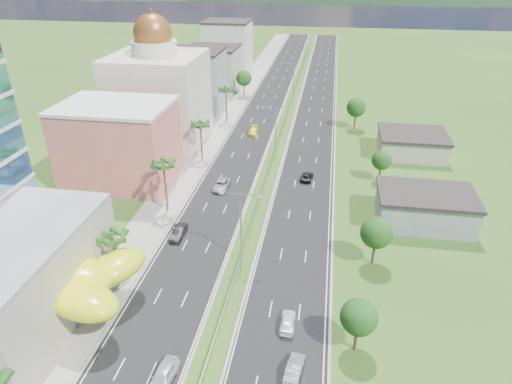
% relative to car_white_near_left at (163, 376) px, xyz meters
% --- Properties ---
extents(ground, '(500.00, 500.00, 0.00)m').
position_rel_car_white_near_left_xyz_m(ground, '(4.00, 12.83, -0.90)').
color(ground, '#2D5119').
rests_on(ground, ground).
extents(road_left, '(11.00, 260.00, 0.04)m').
position_rel_car_white_near_left_xyz_m(road_left, '(-3.50, 102.83, -0.88)').
color(road_left, black).
rests_on(road_left, ground).
extents(road_right, '(11.00, 260.00, 0.04)m').
position_rel_car_white_near_left_xyz_m(road_right, '(11.50, 102.83, -0.88)').
color(road_right, black).
rests_on(road_right, ground).
extents(sidewalk_left, '(7.00, 260.00, 0.12)m').
position_rel_car_white_near_left_xyz_m(sidewalk_left, '(-13.00, 102.83, -0.84)').
color(sidewalk_left, gray).
rests_on(sidewalk_left, ground).
extents(median_guardrail, '(0.10, 216.06, 0.76)m').
position_rel_car_white_near_left_xyz_m(median_guardrail, '(4.00, 84.81, -0.28)').
color(median_guardrail, gray).
rests_on(median_guardrail, ground).
extents(streetlight_median_b, '(6.04, 0.25, 11.00)m').
position_rel_car_white_near_left_xyz_m(streetlight_median_b, '(4.00, 22.83, 5.85)').
color(streetlight_median_b, gray).
rests_on(streetlight_median_b, ground).
extents(streetlight_median_c, '(6.04, 0.25, 11.00)m').
position_rel_car_white_near_left_xyz_m(streetlight_median_c, '(4.00, 62.83, 5.85)').
color(streetlight_median_c, gray).
rests_on(streetlight_median_c, ground).
extents(streetlight_median_d, '(6.04, 0.25, 11.00)m').
position_rel_car_white_near_left_xyz_m(streetlight_median_d, '(4.00, 107.83, 5.85)').
color(streetlight_median_d, gray).
rests_on(streetlight_median_d, ground).
extents(streetlight_median_e, '(6.04, 0.25, 11.00)m').
position_rel_car_white_near_left_xyz_m(streetlight_median_e, '(4.00, 152.83, 5.85)').
color(streetlight_median_e, gray).
rests_on(streetlight_median_e, ground).
extents(lime_canopy, '(18.00, 15.00, 7.40)m').
position_rel_car_white_near_left_xyz_m(lime_canopy, '(-16.00, 8.82, 4.09)').
color(lime_canopy, '#D1DE15').
rests_on(lime_canopy, ground).
extents(pink_shophouse, '(20.00, 15.00, 15.00)m').
position_rel_car_white_near_left_xyz_m(pink_shophouse, '(-24.00, 44.83, 6.60)').
color(pink_shophouse, '#CC6053').
rests_on(pink_shophouse, ground).
extents(domed_building, '(20.00, 20.00, 28.70)m').
position_rel_car_white_near_left_xyz_m(domed_building, '(-24.00, 67.83, 10.45)').
color(domed_building, beige).
rests_on(domed_building, ground).
extents(midrise_grey, '(16.00, 15.00, 16.00)m').
position_rel_car_white_near_left_xyz_m(midrise_grey, '(-23.00, 92.83, 7.10)').
color(midrise_grey, gray).
rests_on(midrise_grey, ground).
extents(midrise_beige, '(16.00, 15.00, 13.00)m').
position_rel_car_white_near_left_xyz_m(midrise_beige, '(-23.00, 114.83, 5.60)').
color(midrise_beige, '#A8A28A').
rests_on(midrise_beige, ground).
extents(midrise_white, '(16.00, 15.00, 18.00)m').
position_rel_car_white_near_left_xyz_m(midrise_white, '(-23.00, 137.83, 8.10)').
color(midrise_white, silver).
rests_on(midrise_white, ground).
extents(shed_near, '(15.00, 10.00, 5.00)m').
position_rel_car_white_near_left_xyz_m(shed_near, '(32.00, 37.83, 1.60)').
color(shed_near, gray).
rests_on(shed_near, ground).
extents(shed_far, '(14.00, 12.00, 4.40)m').
position_rel_car_white_near_left_xyz_m(shed_far, '(34.00, 67.83, 1.30)').
color(shed_far, '#A8A28A').
rests_on(shed_far, ground).
extents(palm_tree_b, '(3.60, 3.60, 8.10)m').
position_rel_car_white_near_left_xyz_m(palm_tree_b, '(-11.50, 14.83, 6.16)').
color(palm_tree_b, '#47301C').
rests_on(palm_tree_b, ground).
extents(palm_tree_c, '(3.60, 3.60, 9.60)m').
position_rel_car_white_near_left_xyz_m(palm_tree_c, '(-11.50, 34.83, 7.60)').
color(palm_tree_c, '#47301C').
rests_on(palm_tree_c, ground).
extents(palm_tree_d, '(3.60, 3.60, 8.60)m').
position_rel_car_white_near_left_xyz_m(palm_tree_d, '(-11.50, 57.83, 6.64)').
color(palm_tree_d, '#47301C').
rests_on(palm_tree_d, ground).
extents(palm_tree_e, '(3.60, 3.60, 9.40)m').
position_rel_car_white_near_left_xyz_m(palm_tree_e, '(-11.50, 82.83, 7.41)').
color(palm_tree_e, '#47301C').
rests_on(palm_tree_e, ground).
extents(leafy_tree_lfar, '(4.90, 4.90, 8.05)m').
position_rel_car_white_near_left_xyz_m(leafy_tree_lfar, '(-11.50, 107.83, 4.68)').
color(leafy_tree_lfar, '#47301C').
rests_on(leafy_tree_lfar, ground).
extents(leafy_tree_ra, '(4.20, 4.20, 6.90)m').
position_rel_car_white_near_left_xyz_m(leafy_tree_ra, '(20.00, 7.83, 3.87)').
color(leafy_tree_ra, '#47301C').
rests_on(leafy_tree_ra, ground).
extents(leafy_tree_rb, '(4.55, 4.55, 7.47)m').
position_rel_car_white_near_left_xyz_m(leafy_tree_rb, '(23.00, 24.83, 4.28)').
color(leafy_tree_rb, '#47301C').
rests_on(leafy_tree_rb, ground).
extents(leafy_tree_rc, '(3.85, 3.85, 6.33)m').
position_rel_car_white_near_left_xyz_m(leafy_tree_rc, '(26.00, 52.83, 3.47)').
color(leafy_tree_rc, '#47301C').
rests_on(leafy_tree_rc, ground).
extents(leafy_tree_rd, '(4.90, 4.90, 8.05)m').
position_rel_car_white_near_left_xyz_m(leafy_tree_rd, '(22.00, 82.83, 4.68)').
color(leafy_tree_rd, '#47301C').
rests_on(leafy_tree_rd, ground).
extents(car_white_near_left, '(2.53, 5.24, 1.72)m').
position_rel_car_white_near_left_xyz_m(car_white_near_left, '(0.00, 0.00, 0.00)').
color(car_white_near_left, silver).
rests_on(car_white_near_left, road_left).
extents(car_dark_left, '(1.73, 4.90, 1.61)m').
position_rel_car_white_near_left_xyz_m(car_dark_left, '(-6.97, 26.97, -0.06)').
color(car_dark_left, black).
rests_on(car_dark_left, road_left).
extents(car_silver_mid_left, '(2.73, 5.70, 1.57)m').
position_rel_car_white_near_left_xyz_m(car_silver_mid_left, '(-4.02, 44.34, -0.08)').
color(car_silver_mid_left, '#A5A6AC').
rests_on(car_silver_mid_left, road_left).
extents(car_yellow_far_left, '(2.41, 5.39, 1.53)m').
position_rel_car_white_near_left_xyz_m(car_yellow_far_left, '(-3.01, 74.84, -0.10)').
color(car_yellow_far_left, yellow).
rests_on(car_yellow_far_left, road_left).
extents(car_white_near_right, '(1.77, 4.33, 1.47)m').
position_rel_car_white_near_left_xyz_m(car_white_near_right, '(12.08, 10.12, -0.13)').
color(car_white_near_right, white).
rests_on(car_white_near_right, road_right).
extents(car_silver_right, '(2.14, 4.62, 1.47)m').
position_rel_car_white_near_left_xyz_m(car_silver_right, '(13.49, 3.32, -0.13)').
color(car_silver_right, '#A4A7AC').
rests_on(car_silver_right, road_right).
extents(car_dark_far_right, '(2.67, 4.84, 1.28)m').
position_rel_car_white_near_left_xyz_m(car_dark_far_right, '(11.85, 50.95, -0.22)').
color(car_dark_far_right, black).
rests_on(car_dark_far_right, road_right).
extents(motorcycle, '(0.78, 1.96, 1.22)m').
position_rel_car_white_near_left_xyz_m(motorcycle, '(-8.30, 2.13, -0.25)').
color(motorcycle, black).
rests_on(motorcycle, road_left).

